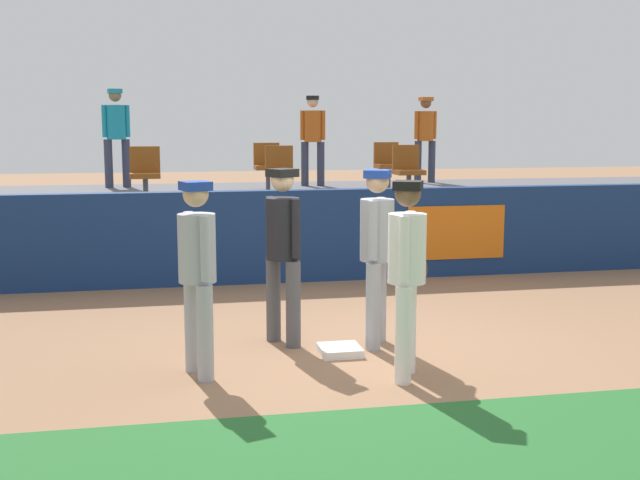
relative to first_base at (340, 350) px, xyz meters
name	(u,v)px	position (x,y,z in m)	size (l,w,h in m)	color
ground_plane	(359,352)	(0.20, 0.02, -0.04)	(60.00, 60.00, 0.00)	#936B4C
grass_foreground_strip	(470,480)	(0.20, -2.91, -0.04)	(18.00, 2.80, 0.01)	#26662B
first_base	(340,350)	(0.00, 0.00, 0.00)	(0.40, 0.40, 0.08)	white
player_fielder_home	(407,266)	(0.42, -0.82, 0.98)	(0.50, 0.49, 1.77)	white
player_runner_visitor	(377,245)	(0.43, 0.24, 1.01)	(0.46, 0.46, 1.81)	#9EA3AD
player_coach_visitor	(197,265)	(-1.40, -0.41, 0.98)	(0.42, 0.47, 1.76)	#9EA3AD
player_umpire	(283,244)	(-0.49, 0.49, 1.01)	(0.47, 0.47, 1.81)	#4C4C51
field_wall	(297,236)	(0.21, 3.71, 0.62)	(18.00, 0.26, 1.32)	navy
bleacher_platform	(272,223)	(0.20, 6.28, 0.49)	(18.00, 4.80, 1.07)	#59595E
seat_front_center	(280,169)	(0.18, 5.15, 1.50)	(0.45, 0.44, 0.84)	#4C4C51
seat_front_right	(408,168)	(2.31, 5.15, 1.50)	(0.45, 0.44, 0.84)	#4C4C51
seat_back_center	(267,163)	(0.22, 6.95, 1.50)	(0.47, 0.44, 0.84)	#4C4C51
seat_back_right	(388,162)	(2.49, 6.95, 1.50)	(0.47, 0.44, 0.84)	#4C4C51
seat_front_left	(145,171)	(-1.92, 5.15, 1.50)	(0.46, 0.44, 0.84)	#4C4C51
spectator_hooded	(425,133)	(3.56, 7.96, 2.02)	(0.48, 0.36, 1.71)	#33384C
spectator_capped	(116,131)	(-2.48, 7.94, 2.08)	(0.50, 0.40, 1.82)	#33384C
spectator_casual	(313,134)	(1.17, 7.56, 2.02)	(0.47, 0.39, 1.71)	#33384C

